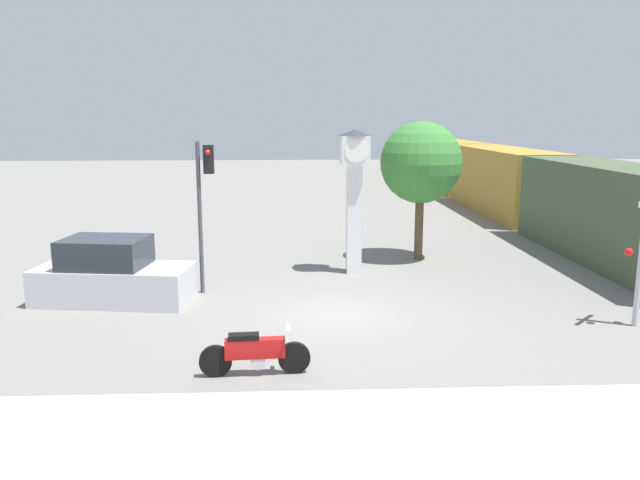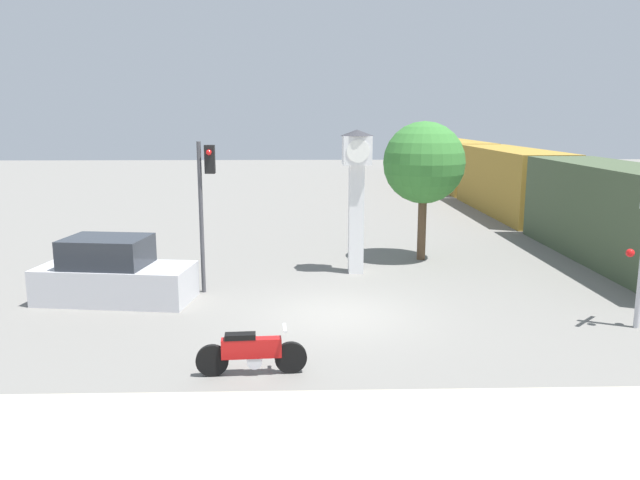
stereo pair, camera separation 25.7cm
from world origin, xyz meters
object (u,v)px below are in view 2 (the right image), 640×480
freight_train (479,171)px  traffic_light (205,190)px  street_tree (424,163)px  parked_car (113,275)px  motorcycle (251,352)px  clock_tower (357,179)px

freight_train → traffic_light: size_ratio=10.72×
freight_train → street_tree: size_ratio=9.55×
parked_car → motorcycle: bearing=-43.2°
traffic_light → motorcycle: bearing=-74.0°
motorcycle → street_tree: size_ratio=0.45×
clock_tower → street_tree: 3.15m
motorcycle → parked_car: 6.72m
street_tree → parked_car: 11.04m
motorcycle → clock_tower: (2.78, 8.25, 2.61)m
parked_car → street_tree: bearing=35.0°
motorcycle → traffic_light: bearing=101.9°
freight_train → parked_car: 27.33m
traffic_light → street_tree: bearing=30.1°
freight_train → street_tree: 18.40m
freight_train → parked_car: size_ratio=10.64×
freight_train → motorcycle: bearing=-114.1°
clock_tower → freight_train: (9.35, 18.85, -1.37)m
motorcycle → traffic_light: traffic_light is taller
traffic_light → street_tree: (7.03, 4.08, 0.46)m
freight_train → clock_tower: bearing=-116.4°
motorcycle → parked_car: (-4.22, 5.22, 0.28)m
motorcycle → street_tree: (5.30, 10.11, 2.99)m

